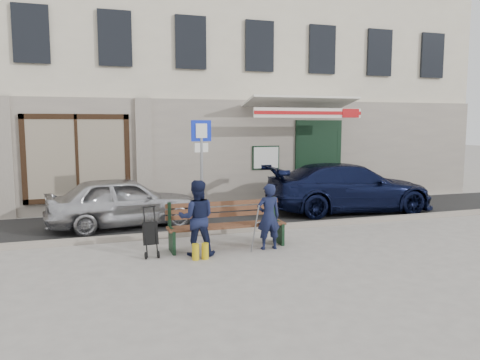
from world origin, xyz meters
name	(u,v)px	position (x,y,z in m)	size (l,w,h in m)	color
ground	(246,250)	(0.00, 0.00, 0.00)	(80.00, 80.00, 0.00)	#9E9991
asphalt_lane	(208,219)	(0.00, 3.10, 0.01)	(60.00, 3.20, 0.01)	#282828
curb	(225,231)	(0.00, 1.50, 0.06)	(60.00, 0.18, 0.12)	#9E9384
building	(170,54)	(0.01, 8.45, 4.97)	(20.00, 8.27, 10.00)	beige
car_silver	(124,201)	(-2.13, 2.92, 0.62)	(1.46, 3.64, 1.24)	#B1B1B6
car_navy	(349,188)	(4.09, 2.95, 0.69)	(1.93, 4.75, 1.38)	black
parking_sign	(201,158)	(-0.47, 1.80, 1.71)	(0.48, 0.11, 2.57)	gray
bench	(225,225)	(-0.35, 0.31, 0.46)	(2.40, 1.17, 0.98)	brown
man	(269,217)	(0.44, -0.07, 0.66)	(0.48, 0.32, 1.32)	#131936
woman	(197,218)	(-1.01, -0.04, 0.72)	(0.70, 0.54, 1.44)	#141A39
stroller	(150,235)	(-1.86, 0.15, 0.41)	(0.28, 0.40, 0.93)	black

